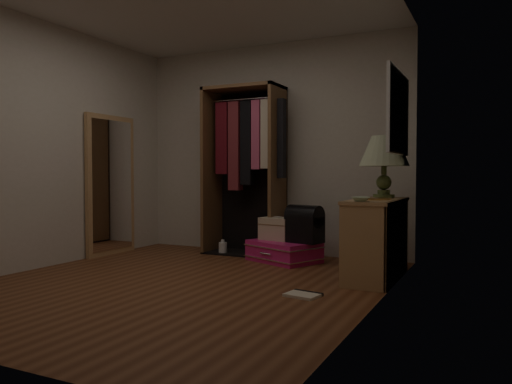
# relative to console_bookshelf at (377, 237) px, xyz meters

# --- Properties ---
(ground) EXTENTS (4.00, 4.00, 0.00)m
(ground) POSITION_rel_console_bookshelf_xyz_m (-1.54, -1.05, -0.39)
(ground) COLOR #5C301A
(ground) RESTS_ON ground
(room_walls) EXTENTS (3.52, 4.02, 2.60)m
(room_walls) POSITION_rel_console_bookshelf_xyz_m (-1.46, -1.00, 1.11)
(room_walls) COLOR beige
(room_walls) RESTS_ON ground
(console_bookshelf) EXTENTS (0.42, 1.12, 0.75)m
(console_bookshelf) POSITION_rel_console_bookshelf_xyz_m (0.00, 0.00, 0.00)
(console_bookshelf) COLOR #A97E52
(console_bookshelf) RESTS_ON ground
(open_wardrobe) EXTENTS (1.03, 0.50, 2.05)m
(open_wardrobe) POSITION_rel_console_bookshelf_xyz_m (-1.75, 0.72, 0.82)
(open_wardrobe) COLOR brown
(open_wardrobe) RESTS_ON ground
(floor_mirror) EXTENTS (0.06, 0.80, 1.70)m
(floor_mirror) POSITION_rel_console_bookshelf_xyz_m (-3.24, -0.05, 0.46)
(floor_mirror) COLOR tan
(floor_mirror) RESTS_ON ground
(pink_suitcase) EXTENTS (0.92, 0.81, 0.23)m
(pink_suitcase) POSITION_rel_console_bookshelf_xyz_m (-1.13, 0.41, -0.28)
(pink_suitcase) COLOR #CE196C
(pink_suitcase) RESTS_ON ground
(train_case) EXTENTS (0.42, 0.33, 0.27)m
(train_case) POSITION_rel_console_bookshelf_xyz_m (-1.24, 0.47, -0.03)
(train_case) COLOR #BCAC90
(train_case) RESTS_ON pink_suitcase
(black_bag) EXTENTS (0.43, 0.33, 0.41)m
(black_bag) POSITION_rel_console_bookshelf_xyz_m (-0.88, 0.40, 0.05)
(black_bag) COLOR black
(black_bag) RESTS_ON pink_suitcase
(table_lamp) EXTENTS (0.56, 0.56, 0.62)m
(table_lamp) POSITION_rel_console_bookshelf_xyz_m (0.00, 0.27, 0.81)
(table_lamp) COLOR #3F4F26
(table_lamp) RESTS_ON console_bookshelf
(brass_tray) EXTENTS (0.29, 0.29, 0.02)m
(brass_tray) POSITION_rel_console_bookshelf_xyz_m (0.00, -0.10, 0.37)
(brass_tray) COLOR #B28444
(brass_tray) RESTS_ON console_bookshelf
(ceramic_bowl) EXTENTS (0.17, 0.17, 0.04)m
(ceramic_bowl) POSITION_rel_console_bookshelf_xyz_m (-0.05, -0.46, 0.38)
(ceramic_bowl) COLOR #B1D0AD
(ceramic_bowl) RESTS_ON console_bookshelf
(white_jug) EXTENTS (0.13, 0.13, 0.18)m
(white_jug) POSITION_rel_console_bookshelf_xyz_m (-2.01, 0.55, -0.32)
(white_jug) COLOR silver
(white_jug) RESTS_ON ground
(floor_book) EXTENTS (0.30, 0.25, 0.02)m
(floor_book) POSITION_rel_console_bookshelf_xyz_m (-0.37, -0.98, -0.38)
(floor_book) COLOR beige
(floor_book) RESTS_ON ground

